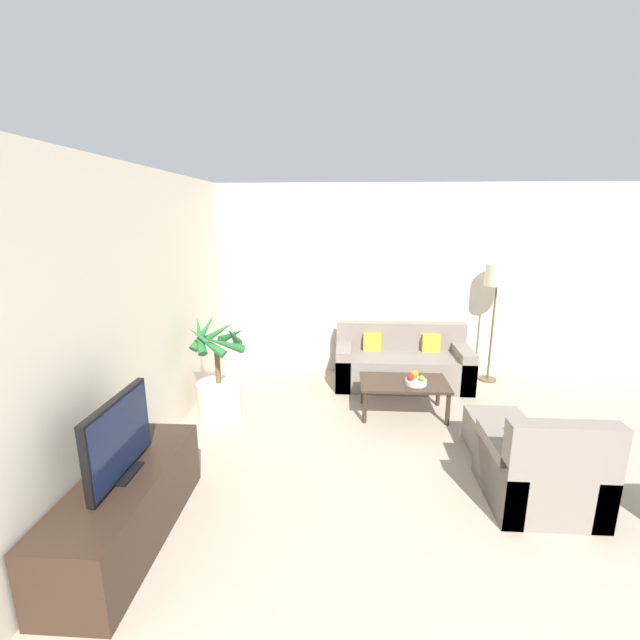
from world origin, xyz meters
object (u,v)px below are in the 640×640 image
(floor_lamp, at_px, (497,282))
(coffee_table, at_px, (404,386))
(potted_palm, at_px, (219,386))
(apple_red, at_px, (410,377))
(armchair, at_px, (541,472))
(television, at_px, (119,438))
(sofa_loveseat, at_px, (402,364))
(orange_fruit, at_px, (414,374))
(fruit_bowl, at_px, (416,382))
(tv_console, at_px, (127,507))
(ottoman, at_px, (496,432))
(apple_green, at_px, (422,378))

(floor_lamp, xyz_separation_m, coffee_table, (-1.33, -1.13, -1.05))
(floor_lamp, height_order, coffee_table, floor_lamp)
(potted_palm, bearing_deg, apple_red, 4.35)
(armchair, bearing_deg, potted_palm, 156.57)
(television, height_order, sofa_loveseat, television)
(orange_fruit, bearing_deg, coffee_table, 170.74)
(sofa_loveseat, height_order, fruit_bowl, sofa_loveseat)
(tv_console, relative_size, coffee_table, 1.48)
(sofa_loveseat, relative_size, floor_lamp, 1.09)
(potted_palm, height_order, ottoman, potted_palm)
(floor_lamp, height_order, armchair, floor_lamp)
(ottoman, bearing_deg, orange_fruit, 135.03)
(floor_lamp, height_order, apple_green, floor_lamp)
(television, relative_size, apple_red, 9.86)
(fruit_bowl, relative_size, orange_fruit, 2.71)
(television, height_order, apple_red, television)
(floor_lamp, bearing_deg, television, -137.36)
(potted_palm, height_order, apple_green, potted_palm)
(tv_console, distance_m, armchair, 3.16)
(television, bearing_deg, apple_red, 41.94)
(fruit_bowl, bearing_deg, coffee_table, 150.23)
(coffee_table, xyz_separation_m, apple_green, (0.18, -0.11, 0.14))
(coffee_table, distance_m, fruit_bowl, 0.16)
(tv_console, xyz_separation_m, floor_lamp, (3.55, 3.27, 1.14))
(tv_console, height_order, apple_red, apple_red)
(orange_fruit, height_order, armchair, armchair)
(tv_console, relative_size, sofa_loveseat, 0.83)
(floor_lamp, distance_m, fruit_bowl, 1.96)
(coffee_table, xyz_separation_m, apple_red, (0.05, -0.10, 0.14))
(sofa_loveseat, relative_size, armchair, 2.13)
(apple_green, bearing_deg, television, -139.72)
(floor_lamp, xyz_separation_m, fruit_bowl, (-1.21, -1.20, -0.98))
(fruit_bowl, relative_size, ottoman, 0.46)
(television, height_order, orange_fruit, television)
(armchair, relative_size, ottoman, 1.56)
(potted_palm, bearing_deg, orange_fruit, 6.32)
(apple_green, bearing_deg, floor_lamp, 47.01)
(fruit_bowl, xyz_separation_m, orange_fruit, (-0.01, 0.05, 0.07))
(sofa_loveseat, xyz_separation_m, floor_lamp, (1.24, 0.21, 1.12))
(apple_green, bearing_deg, sofa_loveseat, 94.84)
(potted_palm, bearing_deg, fruit_bowl, 4.95)
(apple_red, height_order, apple_green, apple_red)
(fruit_bowl, height_order, armchair, armchair)
(floor_lamp, bearing_deg, ottoman, -105.36)
(apple_green, xyz_separation_m, orange_fruit, (-0.07, 0.09, 0.01))
(tv_console, xyz_separation_m, ottoman, (3.04, 1.41, -0.08))
(tv_console, relative_size, apple_green, 22.41)
(television, bearing_deg, fruit_bowl, 41.49)
(floor_lamp, bearing_deg, coffee_table, -139.76)
(floor_lamp, bearing_deg, apple_red, -136.17)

